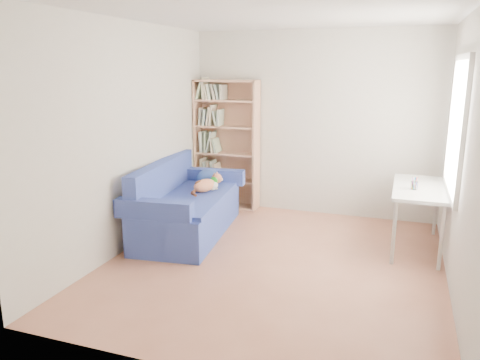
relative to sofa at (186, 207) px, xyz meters
name	(u,v)px	position (x,y,z in m)	size (l,w,h in m)	color
ground	(274,263)	(1.33, -0.57, -0.35)	(4.00, 4.00, 0.00)	#975A44
room_shell	(287,113)	(1.43, -0.53, 1.29)	(3.54, 4.04, 2.62)	silver
sofa	(186,207)	(0.00, 0.00, 0.00)	(1.09, 1.97, 0.92)	navy
bookshelf	(227,150)	(0.08, 1.27, 0.53)	(0.96, 0.30, 1.91)	tan
desk	(419,193)	(2.77, 0.42, 0.33)	(0.57, 1.25, 0.75)	silver
pen_cup	(414,184)	(2.71, 0.27, 0.46)	(0.08, 0.08, 0.15)	white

